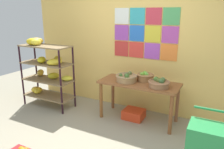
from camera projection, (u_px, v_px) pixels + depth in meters
name	position (u px, v px, depth m)	size (l,w,h in m)	color
ground	(90.00, 146.00, 3.30)	(9.18, 9.18, 0.00)	gray
back_wall_with_art	(134.00, 44.00, 4.32)	(4.67, 0.07, 2.64)	#EFC362
banana_shelf_unit	(45.00, 67.00, 4.55)	(1.10, 0.55, 1.43)	black
display_table	(139.00, 88.00, 3.95)	(1.42, 0.60, 0.73)	brown
fruit_basket_centre	(159.00, 83.00, 3.65)	(0.36, 0.36, 0.16)	#8D623F
fruit_basket_back_left	(126.00, 78.00, 3.94)	(0.39, 0.39, 0.17)	#9F7B4F
fruit_basket_back_right	(145.00, 77.00, 4.00)	(0.31, 0.31, 0.17)	#A07241
produce_crate_under_table	(134.00, 114.00, 4.14)	(0.37, 0.32, 0.17)	red
shopping_cart	(213.00, 144.00, 2.55)	(0.58, 0.41, 0.80)	black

